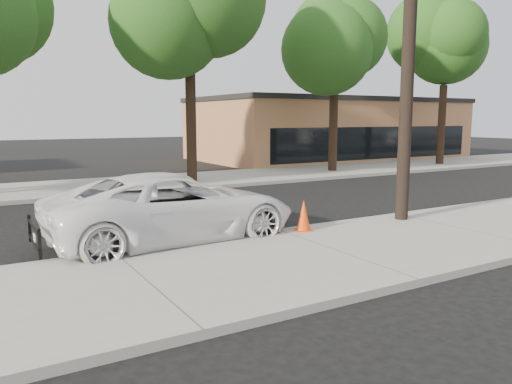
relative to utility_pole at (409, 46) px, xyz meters
The scene contains 11 objects.
ground 6.51m from the utility_pole, 143.13° to the left, with size 120.00×120.00×0.00m, color black.
near_sidewalk 6.07m from the utility_pole, 156.04° to the right, with size 90.00×4.40×0.15m, color gray.
far_sidewalk 12.64m from the utility_pole, 107.82° to the left, with size 90.00×5.00×0.15m, color gray.
curb_near 5.89m from the utility_pole, behind, with size 90.00×0.12×0.16m, color #9E9B93.
building_main 22.60m from the utility_pole, 56.45° to the left, with size 18.00×10.00×4.00m, color #A56545.
utility_pole is the anchor object (origin of this frame).
tree_c 10.66m from the utility_pole, 97.63° to the left, with size 4.96×4.80×9.55m.
tree_d 12.64m from the utility_pole, 58.24° to the left, with size 4.50×4.35×8.75m.
tree_e 18.07m from the utility_pole, 35.56° to the left, with size 4.80×4.65×9.25m.
police_cruiser 7.26m from the utility_pole, 167.23° to the left, with size 2.67×5.80×1.61m, color white.
traffic_cone 5.22m from the utility_pole, behind, with size 0.49×0.49×0.75m.
Camera 1 is at (-6.51, -12.11, 2.86)m, focal length 35.00 mm.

